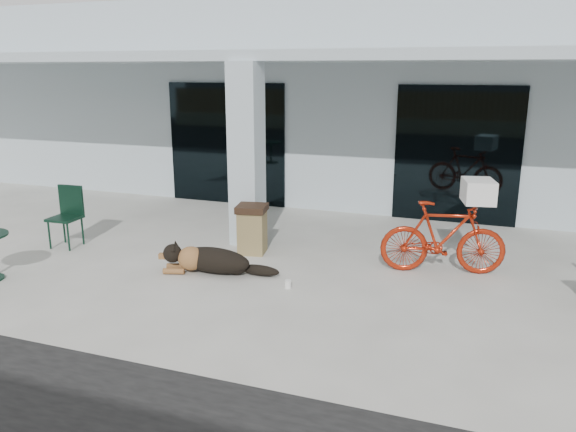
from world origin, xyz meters
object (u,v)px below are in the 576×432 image
at_px(bicycle, 443,238).
at_px(dog, 213,259).
at_px(cafe_chair_near, 65,217).
at_px(trash_receptacle, 252,229).

bearing_deg(bicycle, dog, 97.59).
distance_m(cafe_chair_near, trash_receptacle, 3.26).
xyz_separation_m(bicycle, cafe_chair_near, (-6.23, -0.90, -0.03)).
height_order(bicycle, cafe_chair_near, bicycle).
xyz_separation_m(cafe_chair_near, trash_receptacle, (3.16, 0.80, -0.11)).
xyz_separation_m(dog, trash_receptacle, (0.16, 1.10, 0.18)).
xyz_separation_m(bicycle, dog, (-3.23, -1.20, -0.33)).
bearing_deg(dog, trash_receptacle, 64.58).
bearing_deg(bicycle, cafe_chair_near, 85.43).
relative_size(cafe_chair_near, trash_receptacle, 1.28).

